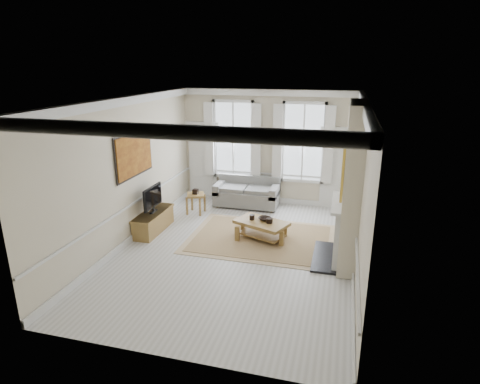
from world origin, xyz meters
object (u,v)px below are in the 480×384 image
(coffee_table, at_px, (262,224))
(tv_stand, at_px, (154,222))
(side_table, at_px, (196,198))
(sofa, at_px, (247,194))

(coffee_table, relative_size, tv_stand, 0.98)
(side_table, xyz_separation_m, tv_stand, (-0.58, -1.49, -0.21))
(sofa, distance_m, side_table, 1.62)
(side_table, bearing_deg, coffee_table, -30.34)
(sofa, bearing_deg, coffee_table, -68.15)
(sofa, bearing_deg, tv_stand, -126.26)
(sofa, xyz_separation_m, tv_stand, (-1.84, -2.51, -0.10))
(side_table, relative_size, tv_stand, 0.42)
(sofa, bearing_deg, side_table, -141.16)
(sofa, height_order, coffee_table, sofa)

